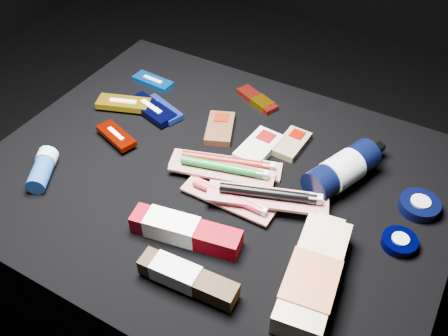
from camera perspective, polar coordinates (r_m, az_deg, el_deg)
The scene contains 22 objects.
ground at distance 1.38m, azimuth -0.76°, elevation -12.72°, with size 3.00×3.00×0.00m, color black.
cloth_table at distance 1.22m, azimuth -0.85°, elevation -7.52°, with size 0.98×0.78×0.40m, color black.
luna_bar_0 at distance 1.36m, azimuth -8.12°, elevation 9.78°, with size 0.11×0.05×0.01m.
luna_bar_1 at distance 1.25m, azimuth -7.09°, elevation 6.69°, with size 0.13×0.08×0.02m.
luna_bar_2 at distance 1.24m, azimuth -8.29°, elevation 6.67°, with size 0.15×0.09×0.02m.
luna_bar_3 at distance 1.27m, azimuth -11.40°, elevation 7.25°, with size 0.14×0.09×0.02m.
luna_bar_4 at distance 1.17m, azimuth -12.22°, elevation 3.63°, with size 0.12×0.07×0.01m.
clif_bar_0 at distance 1.18m, azimuth -0.44°, elevation 4.69°, with size 0.10×0.13×0.02m.
clif_bar_1 at distance 1.13m, azimuth 4.11°, elevation 2.50°, with size 0.07×0.12×0.02m.
clif_bar_2 at distance 1.15m, azimuth 7.83°, elevation 2.89°, with size 0.06×0.10×0.02m.
power_bar at distance 1.27m, azimuth 4.00°, elevation 7.68°, with size 0.13×0.08×0.02m.
lotion_bottle at distance 1.06m, azimuth 13.34°, elevation -0.23°, with size 0.13×0.22×0.07m.
cream_tin_upper at distance 1.07m, azimuth 21.42°, elevation -3.99°, with size 0.08×0.08×0.02m.
cream_tin_lower at distance 1.00m, azimuth 19.41°, elevation -7.97°, with size 0.07×0.07×0.02m.
bodywash_bottle at distance 0.89m, azimuth 10.11°, elevation -12.25°, with size 0.11×0.26×0.05m.
deodorant_stick at distance 1.13m, azimuth -20.03°, elevation -0.14°, with size 0.09×0.11×0.04m.
toothbrush_pack_0 at distance 1.09m, azimuth 0.36°, elevation 0.53°, with size 0.25×0.13×0.03m.
toothbrush_pack_1 at distance 1.01m, azimuth 0.53°, elevation -3.54°, with size 0.20×0.05×0.02m.
toothbrush_pack_2 at distance 1.05m, azimuth -0.07°, elevation -0.17°, with size 0.23×0.11×0.03m.
toothbrush_pack_3 at distance 0.99m, azimuth 5.18°, elevation -3.20°, with size 0.25×0.13×0.03m.
toothpaste_carton_red at distance 0.95m, azimuth -4.94°, elevation -7.05°, with size 0.22×0.09×0.04m.
toothpaste_carton_green at distance 0.88m, azimuth -4.63°, elevation -12.26°, with size 0.18×0.05×0.04m.
Camera 1 is at (0.40, -0.66, 1.15)m, focal length 40.00 mm.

